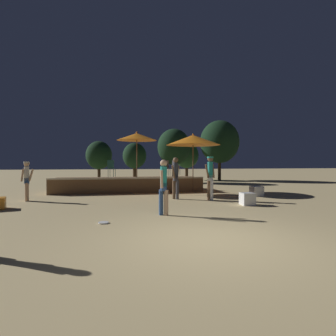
# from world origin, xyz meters

# --- Properties ---
(ground_plane) EXTENTS (120.00, 120.00, 0.00)m
(ground_plane) POSITION_xyz_m (0.00, 0.00, 0.00)
(ground_plane) COLOR tan
(wooden_deck) EXTENTS (7.93, 2.31, 0.82)m
(wooden_deck) POSITION_xyz_m (-1.25, 9.57, 0.37)
(wooden_deck) COLOR brown
(wooden_deck) RESTS_ON ground
(patio_umbrella_0) EXTENTS (2.07, 2.07, 3.19)m
(patio_umbrella_0) POSITION_xyz_m (-0.85, 8.57, 2.92)
(patio_umbrella_0) COLOR brown
(patio_umbrella_0) RESTS_ON ground
(patio_umbrella_1) EXTENTS (2.88, 2.88, 3.14)m
(patio_umbrella_1) POSITION_xyz_m (2.13, 8.43, 2.79)
(patio_umbrella_1) COLOR brown
(patio_umbrella_1) RESTS_ON ground
(cube_seat_0) EXTENTS (0.51, 0.51, 0.47)m
(cube_seat_0) POSITION_xyz_m (4.61, 6.24, 0.23)
(cube_seat_0) COLOR white
(cube_seat_0) RESTS_ON ground
(cube_seat_2) EXTENTS (0.48, 0.48, 0.46)m
(cube_seat_2) POSITION_xyz_m (2.90, 3.90, 0.23)
(cube_seat_2) COLOR white
(cube_seat_2) RESTS_ON ground
(person_1) EXTENTS (0.45, 0.46, 1.81)m
(person_1) POSITION_xyz_m (0.63, 5.97, 1.00)
(person_1) COLOR #3F3F47
(person_1) RESTS_ON ground
(person_2) EXTENTS (0.30, 0.45, 1.67)m
(person_2) POSITION_xyz_m (-0.49, 2.63, 0.90)
(person_2) COLOR tan
(person_2) RESTS_ON ground
(person_3) EXTENTS (0.50, 0.29, 1.63)m
(person_3) POSITION_xyz_m (-5.49, 6.54, 0.90)
(person_3) COLOR tan
(person_3) RESTS_ON ground
(person_4) EXTENTS (0.53, 0.31, 1.85)m
(person_4) POSITION_xyz_m (1.99, 5.37, 1.07)
(person_4) COLOR brown
(person_4) RESTS_ON ground
(bistro_chair_0) EXTENTS (0.43, 0.43, 0.90)m
(bistro_chair_0) POSITION_xyz_m (-2.17, 9.37, 1.36)
(bistro_chair_0) COLOR #1E4C47
(bistro_chair_0) RESTS_ON wooden_deck
(bistro_chair_1) EXTENTS (0.41, 0.41, 0.90)m
(bistro_chair_1) POSITION_xyz_m (0.92, 9.75, 1.36)
(bistro_chair_1) COLOR #47474C
(bistro_chair_1) RESTS_ON wooden_deck
(bistro_chair_2) EXTENTS (0.46, 0.46, 0.90)m
(bistro_chair_2) POSITION_xyz_m (1.56, 10.21, 1.36)
(bistro_chair_2) COLOR #47474C
(bistro_chair_2) RESTS_ON wooden_deck
(frisbee_disc) EXTENTS (0.27, 0.27, 0.03)m
(frisbee_disc) POSITION_xyz_m (-2.21, 1.89, 0.02)
(frisbee_disc) COLOR white
(frisbee_disc) RESTS_ON ground
(background_tree_0) EXTENTS (2.62, 2.62, 4.29)m
(background_tree_0) POSITION_xyz_m (2.60, 15.39, 2.84)
(background_tree_0) COLOR #3D2B1C
(background_tree_0) RESTS_ON ground
(background_tree_1) EXTENTS (2.37, 2.37, 3.58)m
(background_tree_1) POSITION_xyz_m (-3.50, 19.81, 2.26)
(background_tree_1) COLOR #3D2B1C
(background_tree_1) RESTS_ON ground
(background_tree_2) EXTENTS (2.17, 2.17, 3.47)m
(background_tree_2) POSITION_xyz_m (4.40, 18.14, 2.26)
(background_tree_2) COLOR #3D2B1C
(background_tree_2) RESTS_ON ground
(background_tree_3) EXTENTS (3.48, 3.48, 5.38)m
(background_tree_3) POSITION_xyz_m (7.21, 17.19, 3.46)
(background_tree_3) COLOR #3D2B1C
(background_tree_3) RESTS_ON ground
(background_tree_4) EXTENTS (1.90, 1.90, 3.20)m
(background_tree_4) POSITION_xyz_m (-0.47, 16.24, 2.13)
(background_tree_4) COLOR #3D2B1C
(background_tree_4) RESTS_ON ground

